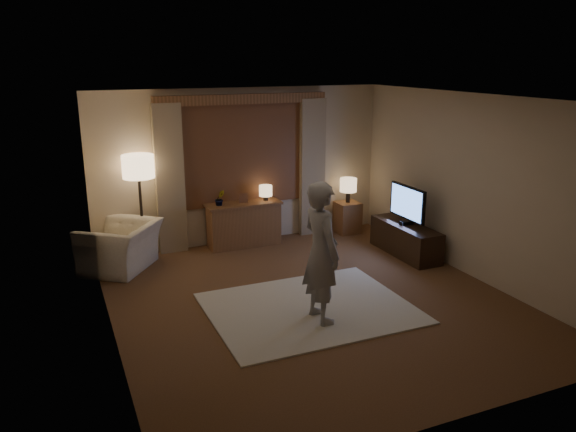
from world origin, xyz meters
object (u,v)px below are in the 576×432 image
side_table (347,217)px  person (321,252)px  tv_stand (405,239)px  armchair (121,247)px  sideboard (244,225)px

side_table → person: bearing=-124.2°
tv_stand → person: size_ratio=0.82×
armchair → side_table: bearing=129.8°
armchair → person: size_ratio=0.63×
side_table → tv_stand: size_ratio=0.40×
sideboard → armchair: (-2.05, -0.33, 0.00)m
side_table → person: (-2.03, -2.98, 0.59)m
armchair → tv_stand: (4.28, -1.13, -0.10)m
armchair → person: bearing=71.9°
armchair → tv_stand: 4.43m
tv_stand → side_table: bearing=101.2°
person → armchair: bearing=32.8°
sideboard → armchair: bearing=-170.9°
side_table → person: 3.66m
tv_stand → sideboard: bearing=146.9°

